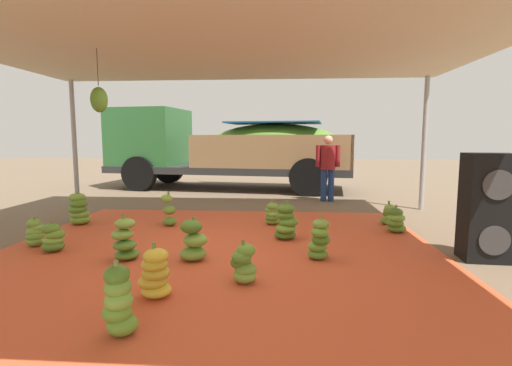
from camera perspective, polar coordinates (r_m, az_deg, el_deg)
ground_plane at (r=8.08m, az=-2.05°, el=-4.03°), size 40.00×40.00×0.00m
tarp_orange at (r=5.18m, az=-5.62°, el=-10.16°), size 5.92×5.58×0.01m
tent_canopy at (r=5.03m, az=-6.46°, el=21.02°), size 8.00×7.00×2.84m
banana_bunch_0 at (r=6.48m, az=20.29°, el=-5.38°), size 0.42×0.42×0.45m
banana_bunch_1 at (r=5.00m, az=-19.14°, el=-8.23°), size 0.38×0.39×0.58m
banana_bunch_2 at (r=4.78m, az=-9.42°, el=-8.71°), size 0.46×0.44×0.54m
banana_bunch_3 at (r=4.81m, az=9.49°, el=-8.57°), size 0.35×0.35×0.56m
banana_bunch_4 at (r=5.68m, az=4.54°, el=-6.00°), size 0.47×0.46×0.58m
banana_bunch_5 at (r=6.69m, az=-13.01°, el=-4.20°), size 0.27×0.26×0.59m
banana_bunch_6 at (r=4.05m, az=-1.86°, el=-12.12°), size 0.37×0.37×0.46m
banana_bunch_7 at (r=6.17m, az=-30.33°, el=-6.52°), size 0.31×0.32×0.43m
banana_bunch_8 at (r=5.78m, az=-28.22°, el=-7.32°), size 0.40×0.40×0.42m
banana_bunch_9 at (r=7.02m, az=19.33°, el=-4.55°), size 0.28×0.29×0.42m
banana_bunch_10 at (r=3.80m, az=-14.95°, el=-13.15°), size 0.38×0.38×0.53m
banana_bunch_11 at (r=6.61m, az=2.44°, el=-4.73°), size 0.32×0.36×0.45m
banana_bunch_12 at (r=7.32m, az=-25.11°, el=-3.67°), size 0.46×0.49×0.59m
banana_bunch_13 at (r=3.20m, az=-19.95°, el=-16.51°), size 0.33×0.31×0.59m
cargo_truck_main at (r=11.43m, az=-4.95°, el=5.39°), size 7.35×3.14×2.40m
worker_0 at (r=9.20m, az=10.76°, el=2.95°), size 0.58×0.35×1.58m
speaker_stack at (r=5.46m, az=31.46°, el=-3.16°), size 0.58×0.45×1.33m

